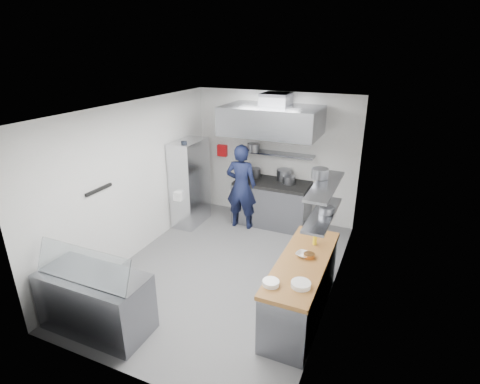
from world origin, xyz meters
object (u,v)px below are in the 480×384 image
at_px(chef, 241,187).
at_px(display_case, 96,302).
at_px(gas_range, 272,204).
at_px(wire_rack, 190,183).

bearing_deg(chef, display_case, 77.59).
xyz_separation_m(gas_range, chef, (-0.54, -0.42, 0.46)).
bearing_deg(gas_range, display_case, -105.02).
bearing_deg(chef, gas_range, -145.75).
bearing_deg(display_case, gas_range, 74.98).
distance_m(chef, wire_rack, 1.12).
relative_size(gas_range, display_case, 1.07).
bearing_deg(wire_rack, gas_range, 22.65).
bearing_deg(wire_rack, display_case, -81.19).
xyz_separation_m(wire_rack, display_case, (0.53, -3.42, -0.50)).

